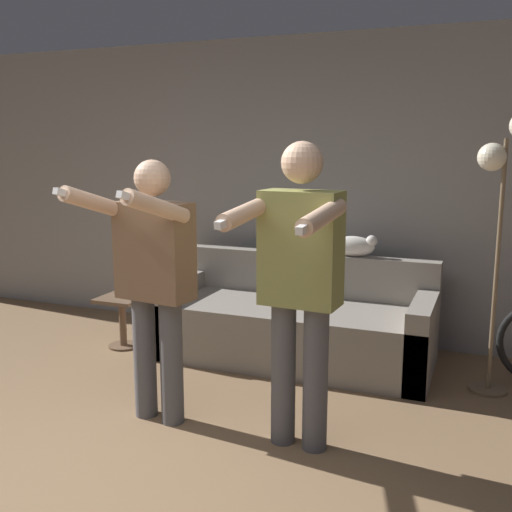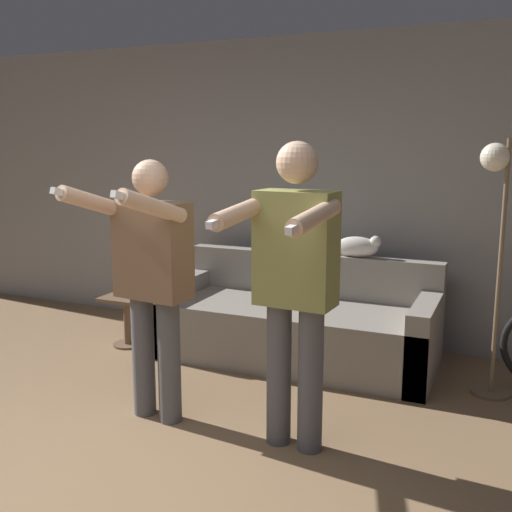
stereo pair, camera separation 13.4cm
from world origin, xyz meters
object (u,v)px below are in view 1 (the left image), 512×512
Objects in this scene: person_left at (153,273)px; couch at (294,325)px; floor_lamp at (505,178)px; cup at (123,289)px; side_table at (122,312)px; cat at (354,246)px; person_right at (299,277)px.

couch is at bearing 78.73° from person_left.
floor_lamp is (1.47, -0.11, 1.20)m from couch.
side_table is at bearing -77.39° from cup.
cat is 0.24× the size of floor_lamp.
person_left is 3.45× the size of cat.
cat is at bearing 18.35° from side_table.
couch is at bearing -139.36° from cat.
person_right is 3.67× the size of cat.
person_left is 3.69× the size of side_table.
person_left reaches higher than cat.
couch is 1.90m from floor_lamp.
person_right is at bearing -87.62° from cat.
side_table is 0.19m from cup.
person_right is 0.90× the size of floor_lamp.
couch is 19.80× the size of cup.
couch reaches higher than side_table.
couch is at bearing 8.87° from cup.
cat is at bearing 17.04° from cup.
person_right is 1.69m from cat.
person_right is at bearing -30.60° from cup.
person_left is at bearing -116.55° from cat.
person_left is 2.35m from floor_lamp.
side_table is at bearing 139.35° from person_left.
person_left is (-0.45, -1.35, 0.66)m from couch.
person_right is 2.27m from cup.
cup is at bearing -171.13° from couch.
side_table is at bearing 154.02° from person_right.
person_right is 15.70× the size of cup.
floor_lamp is at bearing 39.93° from person_left.
couch reaches higher than cup.
person_left reaches higher than cup.
side_table is (-2.90, -0.15, -1.17)m from floor_lamp.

